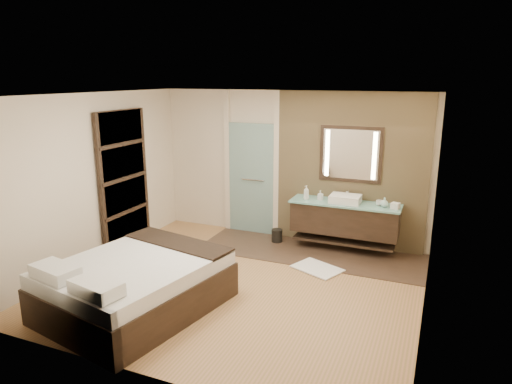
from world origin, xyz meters
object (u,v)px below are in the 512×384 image
at_px(vanity, 345,218).
at_px(waste_bin, 277,236).
at_px(bed, 135,285).
at_px(mirror_unit, 351,154).

distance_m(vanity, waste_bin, 1.29).
bearing_deg(vanity, bed, -123.49).
height_order(vanity, waste_bin, vanity).
xyz_separation_m(bed, waste_bin, (0.84, 3.01, -0.22)).
relative_size(vanity, bed, 0.77).
distance_m(bed, waste_bin, 3.13).
distance_m(vanity, bed, 3.70).
height_order(vanity, mirror_unit, mirror_unit).
bearing_deg(waste_bin, mirror_unit, 14.33).
xyz_separation_m(mirror_unit, waste_bin, (-1.20, -0.31, -1.53)).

